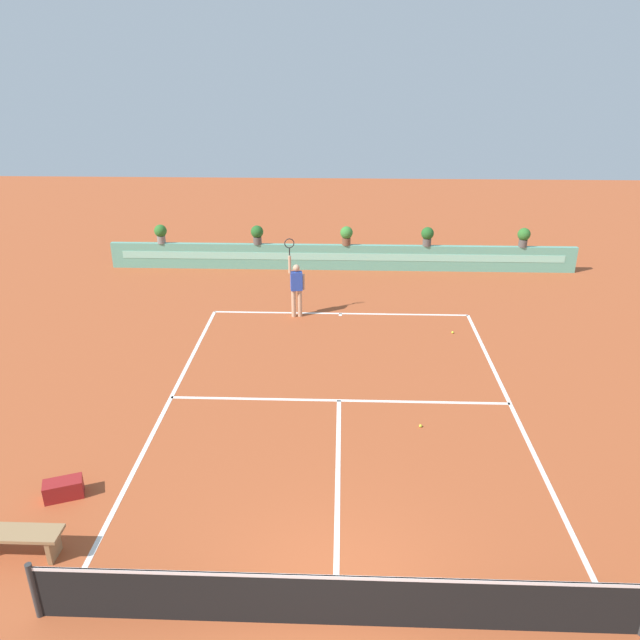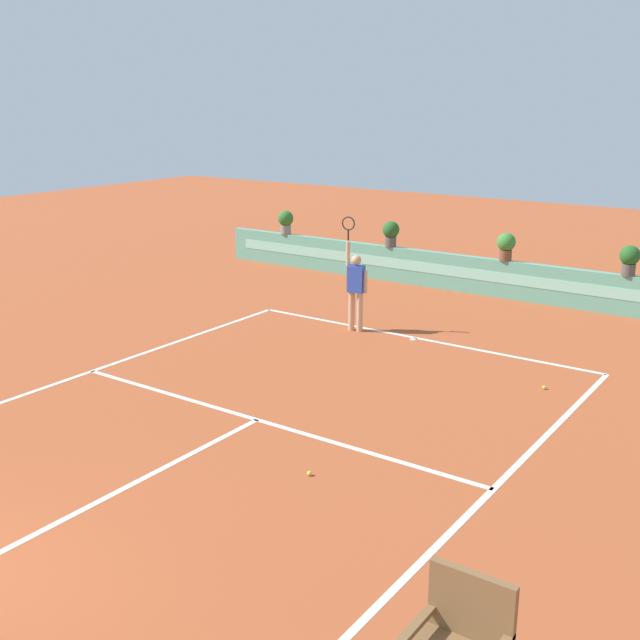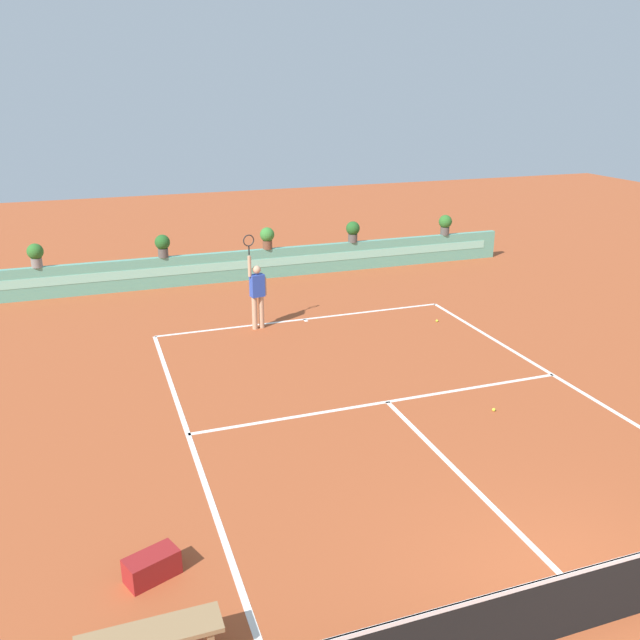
# 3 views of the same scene
# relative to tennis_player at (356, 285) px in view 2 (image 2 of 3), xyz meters

# --- Properties ---
(ground_plane) EXTENTS (60.00, 60.00, 0.00)m
(ground_plane) POSITION_rel_tennis_player_xyz_m (1.40, -5.61, -1.05)
(ground_plane) COLOR #A84C28
(court_lines) EXTENTS (8.32, 11.94, 0.01)m
(court_lines) POSITION_rel_tennis_player_xyz_m (1.40, -4.90, -1.05)
(court_lines) COLOR white
(court_lines) RESTS_ON ground
(back_wall_barrier) EXTENTS (18.00, 0.21, 1.00)m
(back_wall_barrier) POSITION_rel_tennis_player_xyz_m (1.40, 4.77, -0.55)
(back_wall_barrier) COLOR #60A88E
(back_wall_barrier) RESTS_ON ground
(tennis_player) EXTENTS (0.61, 0.28, 2.58)m
(tennis_player) POSITION_rel_tennis_player_xyz_m (0.00, 0.00, 0.00)
(tennis_player) COLOR tan
(tennis_player) RESTS_ON ground
(tennis_ball_near_baseline) EXTENTS (0.07, 0.07, 0.07)m
(tennis_ball_near_baseline) POSITION_rel_tennis_player_xyz_m (4.79, -1.16, -1.02)
(tennis_ball_near_baseline) COLOR #CCE033
(tennis_ball_near_baseline) RESTS_ON ground
(tennis_ball_mid_court) EXTENTS (0.07, 0.07, 0.07)m
(tennis_ball_mid_court) POSITION_rel_tennis_player_xyz_m (3.24, -6.31, -1.02)
(tennis_ball_mid_court) COLOR #CCE033
(tennis_ball_mid_court) RESTS_ON ground
(potted_plant_left) EXTENTS (0.48, 0.48, 0.72)m
(potted_plant_left) POSITION_rel_tennis_player_xyz_m (-1.85, 4.78, 0.36)
(potted_plant_left) COLOR #514C47
(potted_plant_left) RESTS_ON back_wall_barrier
(potted_plant_centre) EXTENTS (0.48, 0.48, 0.72)m
(potted_plant_centre) POSITION_rel_tennis_player_xyz_m (1.59, 4.78, 0.36)
(potted_plant_centre) COLOR brown
(potted_plant_centre) RESTS_ON back_wall_barrier
(potted_plant_right) EXTENTS (0.48, 0.48, 0.72)m
(potted_plant_right) POSITION_rel_tennis_player_xyz_m (4.67, 4.78, 0.36)
(potted_plant_right) COLOR #514C47
(potted_plant_right) RESTS_ON back_wall_barrier
(potted_plant_far_left) EXTENTS (0.48, 0.48, 0.72)m
(potted_plant_far_left) POSITION_rel_tennis_player_xyz_m (-5.60, 4.78, 0.36)
(potted_plant_far_left) COLOR gray
(potted_plant_far_left) RESTS_ON back_wall_barrier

